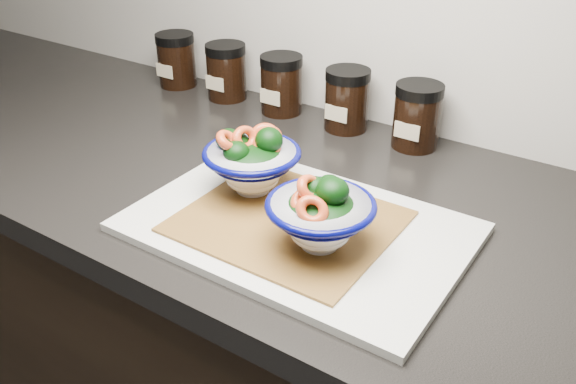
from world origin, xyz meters
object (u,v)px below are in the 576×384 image
Objects in this scene: spice_jar_c at (281,84)px; spice_jar_d at (347,100)px; cutting_board at (298,227)px; spice_jar_a at (176,60)px; bowl_left at (251,162)px; spice_jar_b at (226,72)px; bowl_right at (320,215)px; spice_jar_e at (417,116)px.

spice_jar_d is (0.14, 0.00, 0.00)m from spice_jar_c.
cutting_board is 3.98× the size of spice_jar_a.
spice_jar_a is (-0.43, 0.30, -0.01)m from bowl_left.
bowl_left reaches higher than spice_jar_c.
spice_jar_b is (-0.29, 0.30, -0.01)m from bowl_left.
bowl_left is at bearing -63.04° from spice_jar_c.
bowl_right is 0.41m from spice_jar_d.
spice_jar_a is at bearing 180.00° from spice_jar_d.
spice_jar_a is at bearing 180.00° from spice_jar_b.
spice_jar_a is (-0.53, 0.34, 0.05)m from cutting_board.
bowl_right is at bearing -23.08° from bowl_left.
spice_jar_c is (0.27, 0.00, 0.00)m from spice_jar_a.
spice_jar_d is at bearing 0.00° from spice_jar_b.
spice_jar_c and spice_jar_e have the same top height.
spice_jar_d is (-0.01, 0.30, -0.01)m from bowl_left.
spice_jar_d is (0.28, 0.00, 0.00)m from spice_jar_b.
spice_jar_d is at bearing 91.88° from bowl_left.
spice_jar_c is 0.14m from spice_jar_d.
spice_jar_d is 0.14m from spice_jar_e.
bowl_right is at bearing -39.62° from spice_jar_b.
cutting_board is 0.08m from bowl_right.
bowl_left is at bearing -88.12° from spice_jar_d.
spice_jar_a is 1.00× the size of spice_jar_e.
bowl_right is 1.24× the size of spice_jar_d.
bowl_right reaches higher than spice_jar_d.
spice_jar_d is (0.42, 0.00, 0.00)m from spice_jar_a.
bowl_right is at bearing -30.07° from cutting_board.
bowl_left is at bearing -46.26° from spice_jar_b.
bowl_left is 0.30m from spice_jar_d.
spice_jar_e is (-0.03, 0.37, -0.00)m from bowl_right.
spice_jar_b is 0.42m from spice_jar_e.
spice_jar_c is at bearing 127.23° from cutting_board.
cutting_board is at bearing -19.17° from bowl_left.
spice_jar_b reaches higher than cutting_board.
spice_jar_b is at bearing 180.00° from spice_jar_d.
bowl_left reaches higher than spice_jar_e.
spice_jar_c is 0.28m from spice_jar_e.
spice_jar_a is 1.00× the size of spice_jar_d.
spice_jar_b is 1.00× the size of spice_jar_d.
spice_jar_c is (0.14, 0.00, 0.00)m from spice_jar_b.
bowl_right reaches higher than cutting_board.
spice_jar_d is at bearing 180.00° from spice_jar_e.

